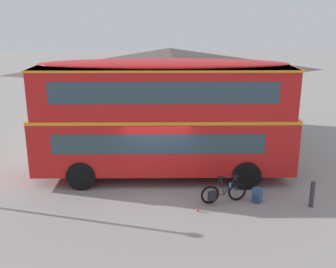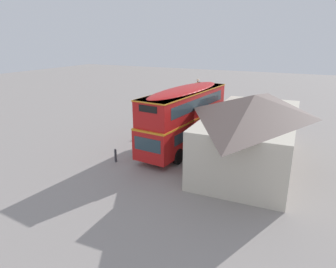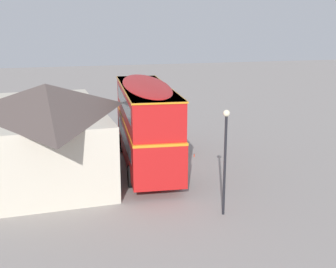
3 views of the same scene
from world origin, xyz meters
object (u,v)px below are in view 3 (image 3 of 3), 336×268
Objects in this scene: double_decker_bus at (146,120)px; touring_bicycle at (180,147)px; water_bottle_red_squeeze at (194,155)px; kerb_bollard at (176,133)px; backpack_on_ground at (176,143)px; street_lamp at (225,151)px.

touring_bicycle is (1.84, -2.53, -2.27)m from double_decker_bus.
water_bottle_red_squeeze is at bearing -148.29° from touring_bicycle.
double_decker_bus is 6.17m from kerb_bollard.
double_decker_bus is at bearing 146.81° from kerb_bollard.
backpack_on_ground is 1.85m from kerb_bollard.
touring_bicycle is at bearing 31.71° from water_bottle_red_squeeze.
double_decker_bus is 4.13m from water_bottle_red_squeeze.
street_lamp reaches higher than touring_bicycle.
kerb_bollard is (4.84, -3.17, -2.15)m from double_decker_bus.
backpack_on_ground is at bearing -40.71° from double_decker_bus.
touring_bicycle is 2.88× the size of backpack_on_ground.
street_lamp reaches higher than water_bottle_red_squeeze.
touring_bicycle is 9.38m from street_lamp.
water_bottle_red_squeeze is at bearing 179.63° from kerb_bollard.
double_decker_bus reaches higher than backpack_on_ground.
backpack_on_ground is at bearing 163.56° from kerb_bollard.
double_decker_bus reaches higher than street_lamp.
double_decker_bus is 6.08× the size of touring_bicycle.
street_lamp reaches higher than backpack_on_ground.
street_lamp is at bearing 174.85° from touring_bicycle.
double_decker_bus is 48.60× the size of water_bottle_red_squeeze.
double_decker_bus reaches higher than water_bottle_red_squeeze.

